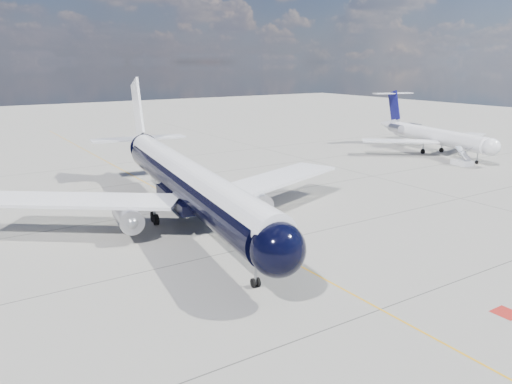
% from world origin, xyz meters
% --- Properties ---
extents(ground, '(320.00, 320.00, 0.00)m').
position_xyz_m(ground, '(0.00, 30.00, 0.00)').
color(ground, gray).
rests_on(ground, ground).
extents(taxiway_centerline, '(0.16, 160.00, 0.01)m').
position_xyz_m(taxiway_centerline, '(0.00, 25.00, 0.00)').
color(taxiway_centerline, orange).
rests_on(taxiway_centerline, ground).
extents(red_marking, '(1.60, 1.60, 0.01)m').
position_xyz_m(red_marking, '(6.80, -10.00, 0.00)').
color(red_marking, maroon).
rests_on(red_marking, ground).
extents(main_airliner, '(40.94, 50.25, 14.55)m').
position_xyz_m(main_airliner, '(-2.62, 20.84, 4.51)').
color(main_airliner, black).
rests_on(main_airliner, ground).
extents(regional_jet, '(27.56, 32.15, 10.98)m').
position_xyz_m(regional_jet, '(53.98, 33.98, 3.46)').
color(regional_jet, white).
rests_on(regional_jet, ground).
extents(boarding_stair, '(2.76, 3.23, 3.17)m').
position_xyz_m(boarding_stair, '(48.48, 22.85, 0.59)').
color(boarding_stair, white).
rests_on(boarding_stair, ground).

